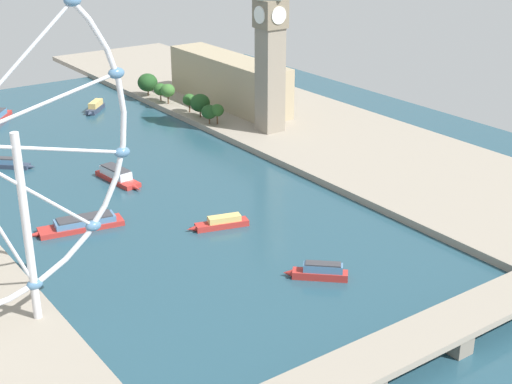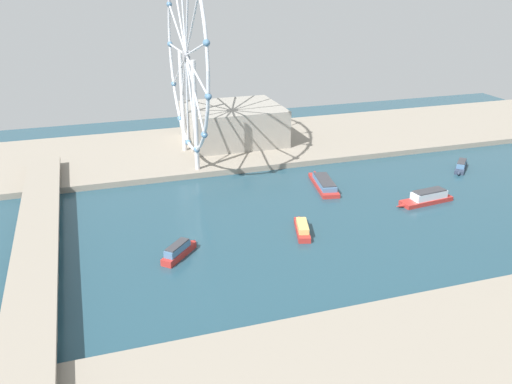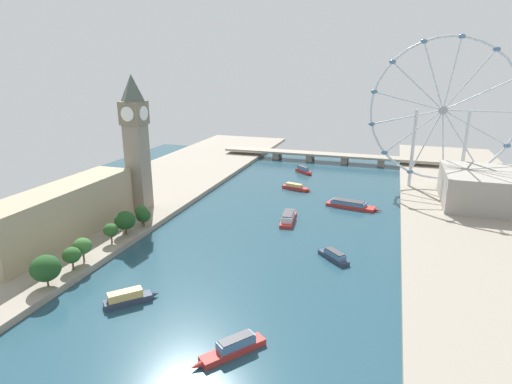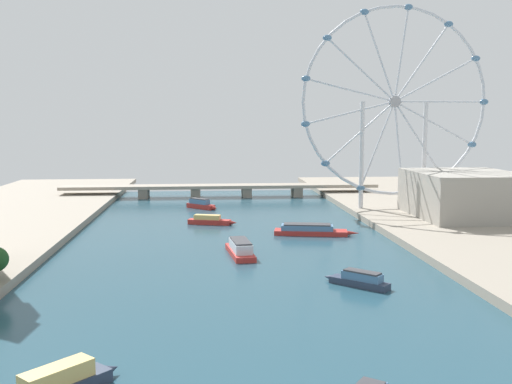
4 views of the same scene
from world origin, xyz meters
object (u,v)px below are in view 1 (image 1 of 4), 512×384
tour_boat_3 (221,223)px  tour_boat_5 (10,164)px  tour_boat_4 (117,176)px  parliament_block (229,81)px  tour_boat_6 (95,107)px  tour_boat_1 (82,224)px  tour_boat_0 (319,272)px  clock_tower (270,48)px  tour_boat_2 (0,116)px  river_bridge (406,347)px

tour_boat_3 → tour_boat_5: bearing=-52.3°
tour_boat_4 → parliament_block: bearing=116.6°
tour_boat_5 → tour_boat_6: tour_boat_6 is taller
tour_boat_3 → tour_boat_1: bearing=-18.1°
tour_boat_1 → tour_boat_4: size_ratio=1.21×
parliament_block → tour_boat_0: size_ratio=5.21×
tour_boat_4 → tour_boat_5: tour_boat_4 is taller
clock_tower → tour_boat_6: clock_tower is taller
tour_boat_4 → tour_boat_5: size_ratio=1.72×
tour_boat_0 → tour_boat_3: tour_boat_0 is taller
parliament_block → tour_boat_2: size_ratio=4.04×
clock_tower → tour_boat_5: 136.00m
tour_boat_0 → tour_boat_3: bearing=-42.3°
tour_boat_2 → tour_boat_3: bearing=-135.3°
tour_boat_2 → tour_boat_0: bearing=-135.6°
tour_boat_4 → tour_boat_6: 113.95m
tour_boat_4 → river_bridge: bearing=-5.6°
clock_tower → tour_boat_0: clock_tower is taller
tour_boat_0 → tour_boat_6: tour_boat_6 is taller
clock_tower → tour_boat_2: bearing=-46.8°
parliament_block → tour_boat_2: bearing=-25.9°
river_bridge → tour_boat_1: (35.12, -131.39, -4.04)m
clock_tower → tour_boat_3: 121.73m
tour_boat_3 → tour_boat_4: tour_boat_4 is taller
river_bridge → tour_boat_5: 215.18m
tour_boat_2 → tour_boat_1: bearing=-149.4°
tour_boat_5 → river_bridge: bearing=-37.2°
tour_boat_2 → tour_boat_3: (-22.09, 189.63, -0.30)m
tour_boat_0 → tour_boat_2: bearing=-41.1°
tour_boat_2 → tour_boat_3: size_ratio=0.98×
parliament_block → clock_tower: bearing=78.4°
tour_boat_0 → tour_boat_1: 94.18m
clock_tower → tour_boat_4: (92.17, 12.43, -43.10)m
tour_boat_1 → tour_boat_3: (-43.13, 29.49, -0.15)m
tour_boat_2 → tour_boat_6: size_ratio=1.29×
tour_boat_1 → tour_boat_4: tour_boat_4 is taller
river_bridge → tour_boat_4: bearing=-89.1°
tour_boat_0 → tour_boat_1: bearing=-16.9°
river_bridge → tour_boat_1: river_bridge is taller
clock_tower → parliament_block: 63.02m
clock_tower → tour_boat_1: bearing=21.7°
tour_boat_6 → tour_boat_5: bearing=-3.9°
clock_tower → tour_boat_0: size_ratio=4.53×
parliament_block → tour_boat_3: size_ratio=3.94×
river_bridge → tour_boat_2: 291.90m
parliament_block → tour_boat_6: parliament_block is taller
parliament_block → river_bridge: (100.85, 235.82, -10.58)m
river_bridge → tour_boat_6: size_ratio=11.40×
clock_tower → parliament_block: clock_tower is taller
clock_tower → tour_boat_0: 157.74m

